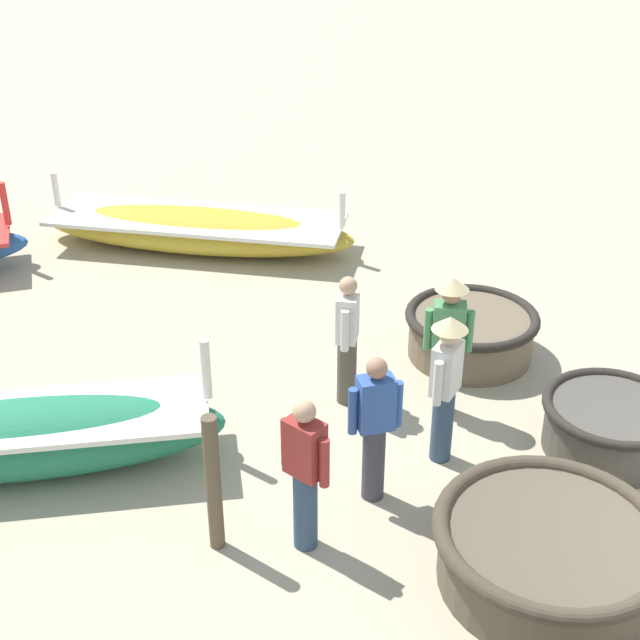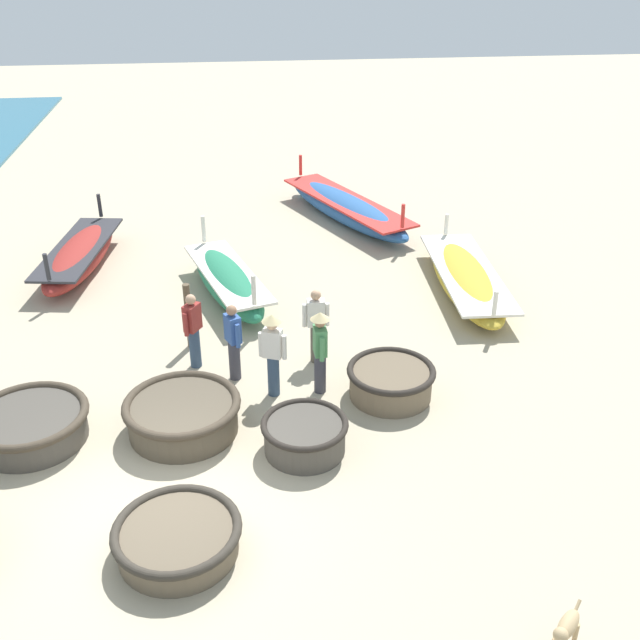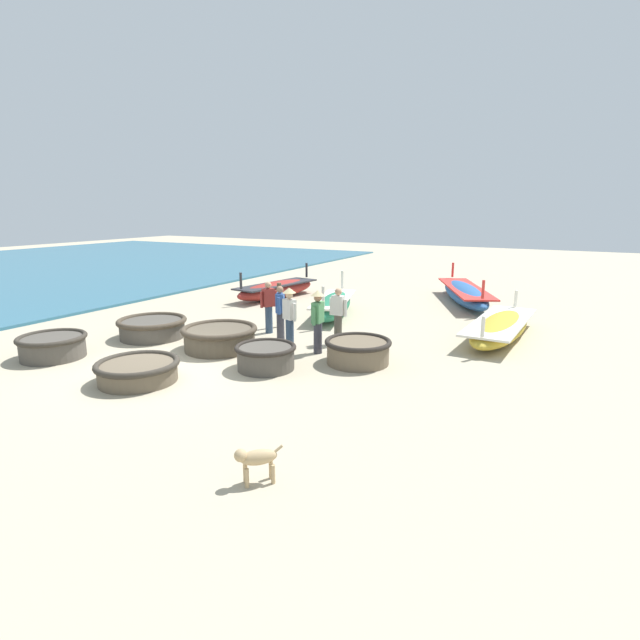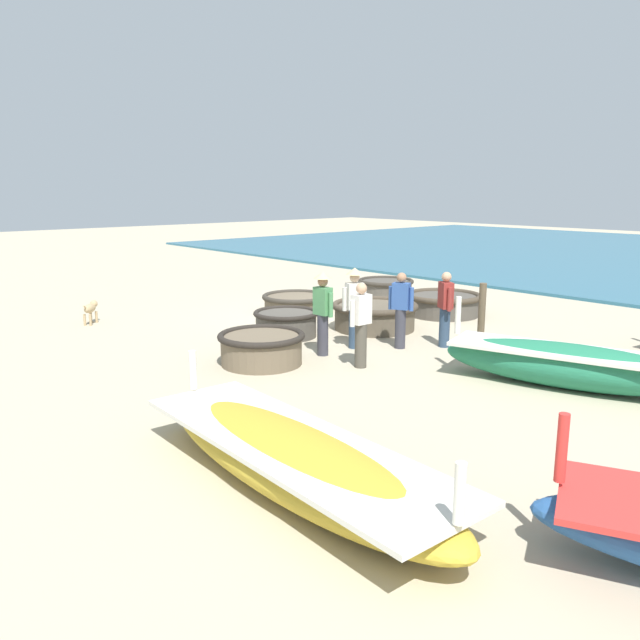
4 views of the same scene
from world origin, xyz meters
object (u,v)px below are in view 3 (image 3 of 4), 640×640
at_px(long_boat_ochre_hull, 277,289).
at_px(fisherman_by_coracle, 280,312).
at_px(fisherman_hauling, 338,314).
at_px(fisherman_crouching, 269,306).
at_px(coracle_front_left, 53,346).
at_px(coracle_beside_post, 266,356).
at_px(coracle_weathered, 358,350).
at_px(long_boat_blue_hull, 465,294).
at_px(dog, 256,459).
at_px(mooring_post_shoreline, 279,305).
at_px(fisherman_standing_right, 290,314).
at_px(coracle_tilted, 152,327).
at_px(coracle_nearest, 220,337).
at_px(coracle_center, 138,370).
at_px(fisherman_standing_left, 318,317).
at_px(long_boat_red_hull, 500,327).
at_px(long_boat_green_hull, 334,305).

xyz_separation_m(long_boat_ochre_hull, fisherman_by_coracle, (3.81, -5.57, 0.47)).
distance_m(fisherman_hauling, fisherman_crouching, 2.38).
xyz_separation_m(coracle_front_left, coracle_beside_post, (5.25, 1.84, -0.01)).
bearing_deg(fisherman_by_coracle, coracle_beside_post, -64.74).
distance_m(coracle_weathered, long_boat_blue_hull, 9.19).
bearing_deg(dog, coracle_weathered, 100.10).
relative_size(coracle_beside_post, dog, 2.66).
bearing_deg(mooring_post_shoreline, coracle_front_left, -120.27).
bearing_deg(fisherman_hauling, mooring_post_shoreline, 160.82).
relative_size(coracle_front_left, fisherman_standing_right, 0.99).
xyz_separation_m(coracle_beside_post, long_boat_ochre_hull, (-4.93, 7.93, 0.05)).
relative_size(coracle_tilted, coracle_front_left, 1.19).
distance_m(coracle_front_left, long_boat_ochre_hull, 9.78).
bearing_deg(long_boat_blue_hull, fisherman_hauling, -102.61).
distance_m(coracle_nearest, coracle_center, 2.84).
bearing_deg(fisherman_standing_left, fisherman_by_coracle, 157.86).
bearing_deg(long_boat_ochre_hull, long_boat_red_hull, -13.86).
xyz_separation_m(long_boat_blue_hull, long_boat_ochre_hull, (-7.16, -2.68, -0.00)).
bearing_deg(fisherman_crouching, long_boat_blue_hull, 61.88).
bearing_deg(coracle_nearest, fisherman_standing_left, 21.04).
distance_m(coracle_tilted, fisherman_crouching, 3.44).
bearing_deg(fisherman_standing_left, coracle_tilted, -169.64).
distance_m(coracle_nearest, dog, 6.88).
height_order(coracle_front_left, fisherman_hauling, fisherman_hauling).
bearing_deg(fisherman_standing_left, long_boat_blue_hull, 78.64).
bearing_deg(fisherman_standing_left, coracle_front_left, -147.93).
bearing_deg(long_boat_blue_hull, dog, -88.07).
distance_m(fisherman_standing_left, fisherman_crouching, 2.62).
height_order(coracle_nearest, long_boat_red_hull, long_boat_red_hull).
height_order(coracle_weathered, coracle_beside_post, coracle_weathered).
xyz_separation_m(coracle_center, fisherman_standing_right, (1.56, 3.79, 0.70)).
bearing_deg(fisherman_crouching, fisherman_standing_left, -26.69).
distance_m(long_boat_ochre_hull, fisherman_crouching, 5.90).
bearing_deg(long_boat_ochre_hull, long_boat_green_hull, -28.47).
relative_size(coracle_tilted, coracle_center, 1.09).
bearing_deg(long_boat_blue_hull, fisherman_standing_right, -106.59).
bearing_deg(fisherman_by_coracle, coracle_weathered, -18.06).
relative_size(long_boat_red_hull, dog, 9.12).
xyz_separation_m(coracle_nearest, fisherman_crouching, (0.14, 2.13, 0.49)).
distance_m(coracle_front_left, mooring_post_shoreline, 6.42).
bearing_deg(fisherman_standing_right, coracle_beside_post, -76.65).
bearing_deg(long_boat_green_hull, fisherman_standing_left, -68.20).
xyz_separation_m(long_boat_green_hull, fisherman_standing_right, (0.82, -4.19, 0.57)).
distance_m(coracle_center, long_boat_blue_hull, 13.35).
bearing_deg(long_boat_blue_hull, fisherman_crouching, -118.12).
height_order(fisherman_hauling, mooring_post_shoreline, fisherman_hauling).
distance_m(coracle_weathered, long_boat_ochre_hull, 9.30).
relative_size(coracle_front_left, fisherman_standing_left, 0.99).
bearing_deg(long_boat_green_hull, coracle_nearest, -98.81).
bearing_deg(coracle_nearest, long_boat_red_hull, 37.21).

